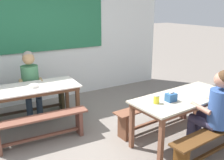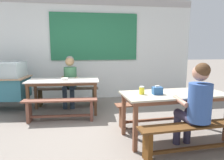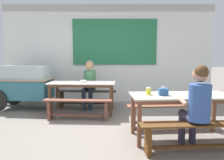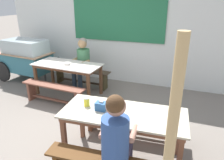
% 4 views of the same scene
% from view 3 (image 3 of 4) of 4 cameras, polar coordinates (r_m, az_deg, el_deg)
% --- Properties ---
extents(ground_plane, '(40.00, 40.00, 0.00)m').
position_cam_3_polar(ground_plane, '(4.33, -1.14, -12.72)').
color(ground_plane, slate).
extents(backdrop_wall, '(6.14, 0.23, 2.86)m').
position_cam_3_polar(backdrop_wall, '(6.62, -0.57, 7.30)').
color(backdrop_wall, white).
rests_on(backdrop_wall, ground_plane).
extents(dining_table_far, '(1.62, 0.80, 0.76)m').
position_cam_3_polar(dining_table_far, '(5.41, -7.43, -1.37)').
color(dining_table_far, silver).
rests_on(dining_table_far, ground_plane).
extents(dining_table_near, '(1.73, 0.84, 0.76)m').
position_cam_3_polar(dining_table_near, '(3.90, 17.61, -4.78)').
color(dining_table_near, '#BEB59D').
rests_on(dining_table_near, ground_plane).
extents(bench_far_back, '(1.61, 0.36, 0.45)m').
position_cam_3_polar(bench_far_back, '(6.03, -6.37, -4.22)').
color(bench_far_back, '#453427').
rests_on(bench_far_back, ground_plane).
extents(bench_far_front, '(1.50, 0.32, 0.45)m').
position_cam_3_polar(bench_far_front, '(4.92, -8.60, -6.71)').
color(bench_far_front, brown).
rests_on(bench_far_front, ground_plane).
extents(bench_near_back, '(1.67, 0.38, 0.45)m').
position_cam_3_polar(bench_near_back, '(4.52, 14.72, -8.23)').
color(bench_near_back, brown).
rests_on(bench_near_back, ground_plane).
extents(bench_near_front, '(1.63, 0.36, 0.45)m').
position_cam_3_polar(bench_near_front, '(3.49, 20.93, -12.80)').
color(bench_near_front, '#543317').
rests_on(bench_near_front, ground_plane).
extents(food_cart, '(1.77, 0.95, 1.15)m').
position_cam_3_polar(food_cart, '(6.21, -21.35, -0.77)').
color(food_cart, teal).
rests_on(food_cart, ground_plane).
extents(person_center_facing, '(0.47, 0.54, 1.28)m').
position_cam_3_polar(person_center_facing, '(5.89, -5.66, -0.14)').
color(person_center_facing, '#273645').
rests_on(person_center_facing, ground_plane).
extents(person_near_front, '(0.44, 0.58, 1.29)m').
position_cam_3_polar(person_near_front, '(3.45, 21.37, -5.53)').
color(person_near_front, '#343049').
rests_on(person_near_front, ground_plane).
extents(tissue_box, '(0.15, 0.11, 0.14)m').
position_cam_3_polar(tissue_box, '(3.76, 13.38, -2.96)').
color(tissue_box, '#2C5991').
rests_on(tissue_box, dining_table_near).
extents(condiment_jar, '(0.08, 0.08, 0.13)m').
position_cam_3_polar(condiment_jar, '(3.75, 9.68, -2.86)').
color(condiment_jar, yellow).
rests_on(condiment_jar, dining_table_near).
extents(soup_bowl, '(0.16, 0.16, 0.05)m').
position_cam_3_polar(soup_bowl, '(5.34, -7.14, -0.33)').
color(soup_bowl, silver).
rests_on(soup_bowl, dining_table_far).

